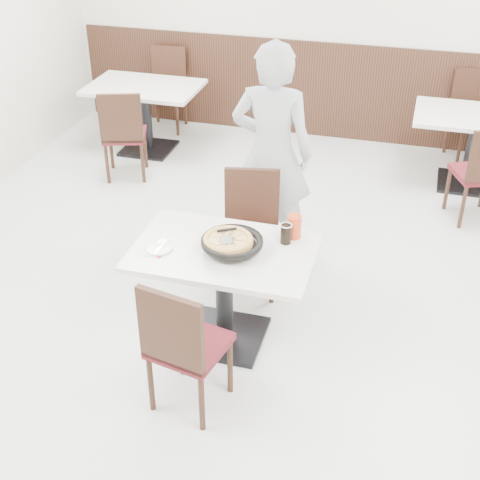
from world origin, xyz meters
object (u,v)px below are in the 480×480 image
(diner_person, at_px, (272,153))
(bg_chair_left_far, at_px, (166,91))
(red_cup, at_px, (294,227))
(bg_table_left, at_px, (146,118))
(main_table, at_px, (224,295))
(pizza, at_px, (228,242))
(chair_far, at_px, (250,236))
(bg_chair_left_near, at_px, (124,133))
(cola_glass, at_px, (286,234))
(pizza_pan, at_px, (232,245))
(bg_table_right, at_px, (471,151))
(bg_chair_right_far, at_px, (473,118))
(chair_near, at_px, (189,342))
(bg_chair_right_near, at_px, (479,171))
(side_plate, at_px, (159,248))

(diner_person, distance_m, bg_chair_left_far, 3.01)
(red_cup, distance_m, bg_table_left, 3.47)
(main_table, bearing_deg, bg_chair_left_far, 116.86)
(pizza, xyz_separation_m, bg_table_left, (-1.82, 2.92, -0.44))
(main_table, distance_m, bg_table_left, 3.43)
(chair_far, bearing_deg, red_cup, 126.82)
(chair_far, height_order, bg_chair_left_near, same)
(cola_glass, bearing_deg, diner_person, 108.33)
(bg_chair_left_near, bearing_deg, pizza_pan, -69.99)
(chair_far, relative_size, bg_table_right, 0.79)
(pizza_pan, height_order, diner_person, diner_person)
(pizza_pan, bearing_deg, bg_chair_right_far, 66.09)
(main_table, distance_m, bg_chair_left_near, 2.85)
(chair_near, bearing_deg, bg_chair_left_near, 132.14)
(main_table, height_order, chair_near, chair_near)
(bg_chair_right_near, relative_size, bg_chair_right_far, 1.00)
(chair_far, bearing_deg, bg_table_left, -62.77)
(bg_table_left, height_order, bg_table_right, same)
(chair_near, xyz_separation_m, diner_person, (0.05, 1.88, 0.43))
(pizza_pan, distance_m, bg_table_right, 3.43)
(side_plate, relative_size, bg_chair_left_near, 0.19)
(bg_table_left, xyz_separation_m, bg_chair_left_near, (0.04, -0.67, 0.10))
(chair_far, relative_size, bg_table_left, 0.79)
(pizza, distance_m, bg_table_left, 3.46)
(cola_glass, xyz_separation_m, bg_table_left, (-2.17, 2.73, -0.44))
(pizza, bearing_deg, bg_chair_left_near, 128.29)
(bg_chair_left_far, distance_m, bg_table_right, 3.53)
(main_table, bearing_deg, bg_table_left, 121.54)
(pizza, xyz_separation_m, bg_table_right, (1.64, 2.99, -0.44))
(side_plate, xyz_separation_m, bg_chair_left_far, (-1.40, 3.69, -0.28))
(pizza_pan, distance_m, red_cup, 0.45)
(chair_far, distance_m, diner_person, 0.73)
(bg_table_left, bearing_deg, main_table, -58.46)
(bg_chair_left_near, bearing_deg, red_cup, -61.09)
(pizza_pan, relative_size, bg_chair_right_near, 0.34)
(pizza_pan, bearing_deg, cola_glass, 31.80)
(cola_glass, height_order, bg_table_right, cola_glass)
(cola_glass, distance_m, bg_chair_left_near, 2.98)
(bg_chair_right_far, bearing_deg, bg_chair_left_near, -0.39)
(red_cup, bearing_deg, chair_far, 137.94)
(pizza_pan, xyz_separation_m, pizza, (-0.03, 0.01, 0.02))
(main_table, xyz_separation_m, pizza, (0.03, 0.00, 0.44))
(main_table, xyz_separation_m, diner_person, (0.03, 1.23, 0.53))
(chair_near, height_order, red_cup, chair_near)
(chair_near, relative_size, diner_person, 0.52)
(main_table, bearing_deg, bg_table_right, 60.80)
(cola_glass, relative_size, bg_chair_left_far, 0.14)
(red_cup, xyz_separation_m, diner_person, (-0.38, 0.95, 0.08))
(bg_table_left, bearing_deg, bg_chair_left_far, 91.44)
(cola_glass, bearing_deg, bg_chair_right_near, 57.66)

